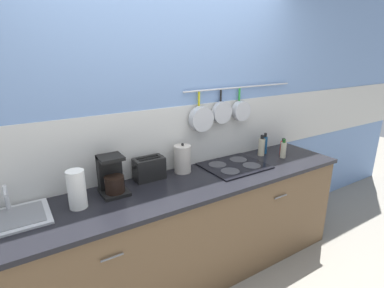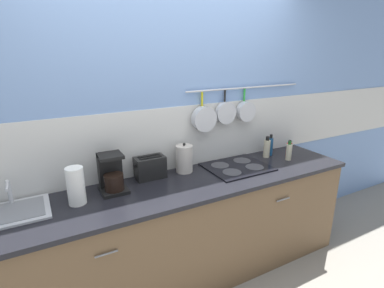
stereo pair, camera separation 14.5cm
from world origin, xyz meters
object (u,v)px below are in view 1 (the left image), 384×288
toaster (149,168)px  coffee_maker (112,177)px  kettle (183,159)px  bottle_vinegar (283,147)px  bottle_hot_sauce (262,146)px  bottle_cooking_wine (283,149)px  bottle_dish_soap (265,145)px  paper_towel_roll (77,189)px

toaster → coffee_maker: bearing=-167.7°
kettle → bottle_vinegar: 1.08m
bottle_hot_sauce → bottle_vinegar: bearing=-26.2°
bottle_cooking_wine → bottle_dish_soap: bearing=109.3°
bottle_dish_soap → bottle_vinegar: bearing=-43.3°
bottle_cooking_wine → toaster: bearing=170.1°
toaster → kettle: kettle is taller
paper_towel_roll → bottle_dish_soap: 1.83m
bottle_hot_sauce → bottle_cooking_wine: (0.13, -0.16, -0.01)m
bottle_hot_sauce → bottle_vinegar: (0.20, -0.10, -0.02)m
kettle → bottle_cooking_wine: (1.00, -0.21, -0.03)m
paper_towel_roll → bottle_dish_soap: size_ratio=1.23×
paper_towel_roll → bottle_vinegar: 1.96m
bottle_cooking_wine → kettle: bearing=168.0°
coffee_maker → bottle_vinegar: coffee_maker is taller
coffee_maker → paper_towel_roll: bearing=-160.0°
bottle_dish_soap → bottle_cooking_wine: (0.06, -0.18, -0.01)m
toaster → bottle_cooking_wine: (1.30, -0.23, -0.01)m
kettle → bottle_hot_sauce: (0.87, -0.06, -0.03)m
coffee_maker → bottle_cooking_wine: coffee_maker is taller
paper_towel_roll → coffee_maker: 0.28m
kettle → bottle_dish_soap: 0.94m
paper_towel_roll → toaster: bearing=15.8°
bottle_dish_soap → bottle_vinegar: 0.18m
coffee_maker → toaster: coffee_maker is taller
bottle_dish_soap → bottle_cooking_wine: size_ratio=1.14×
paper_towel_roll → toaster: paper_towel_roll is taller
bottle_hot_sauce → bottle_cooking_wine: 0.20m
coffee_maker → kettle: (0.63, 0.06, -0.00)m
paper_towel_roll → bottle_cooking_wine: bearing=-1.8°
coffee_maker → bottle_vinegar: bearing=-3.3°
paper_towel_roll → toaster: (0.59, 0.17, -0.04)m
coffee_maker → bottle_dish_soap: coffee_maker is taller
toaster → bottle_hot_sauce: 1.17m
paper_towel_roll → coffee_maker: bearing=20.0°
kettle → bottle_dish_soap: (0.93, -0.03, -0.02)m
coffee_maker → kettle: coffee_maker is taller
paper_towel_roll → bottle_vinegar: bearing=-0.0°
bottle_vinegar → bottle_dish_soap: bearing=136.7°
toaster → bottle_vinegar: size_ratio=1.54×
toaster → bottle_hot_sauce: bearing=-3.5°
toaster → bottle_hot_sauce: (1.17, -0.07, 0.00)m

